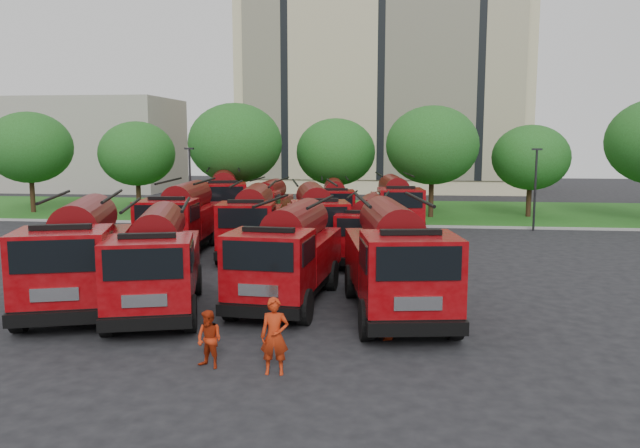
# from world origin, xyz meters

# --- Properties ---
(ground) EXTENTS (140.00, 140.00, 0.00)m
(ground) POSITION_xyz_m (0.00, 0.00, 0.00)
(ground) COLOR black
(ground) RESTS_ON ground
(lawn) EXTENTS (70.00, 16.00, 0.12)m
(lawn) POSITION_xyz_m (0.00, 26.00, 0.06)
(lawn) COLOR #1F5216
(lawn) RESTS_ON ground
(curb) EXTENTS (70.00, 0.30, 0.14)m
(curb) POSITION_xyz_m (0.00, 17.90, 0.07)
(curb) COLOR gray
(curb) RESTS_ON ground
(apartment_building) EXTENTS (30.00, 14.18, 25.00)m
(apartment_building) POSITION_xyz_m (2.00, 47.94, 12.50)
(apartment_building) COLOR #C2B790
(apartment_building) RESTS_ON ground
(side_building) EXTENTS (18.00, 12.00, 10.00)m
(side_building) POSITION_xyz_m (-30.00, 44.00, 5.00)
(side_building) COLOR gray
(side_building) RESTS_ON ground
(tree_0) EXTENTS (6.30, 6.30, 7.70)m
(tree_0) POSITION_xyz_m (-24.00, 22.00, 5.02)
(tree_0) COLOR #382314
(tree_0) RESTS_ON ground
(tree_1) EXTENTS (5.71, 5.71, 6.98)m
(tree_1) POSITION_xyz_m (-16.00, 23.00, 4.55)
(tree_1) COLOR #382314
(tree_1) RESTS_ON ground
(tree_2) EXTENTS (6.72, 6.72, 8.22)m
(tree_2) POSITION_xyz_m (-8.00, 21.50, 5.35)
(tree_2) COLOR #382314
(tree_2) RESTS_ON ground
(tree_3) EXTENTS (5.88, 5.88, 7.19)m
(tree_3) POSITION_xyz_m (-1.00, 24.00, 4.68)
(tree_3) COLOR #382314
(tree_3) RESTS_ON ground
(tree_4) EXTENTS (6.55, 6.55, 8.01)m
(tree_4) POSITION_xyz_m (6.00, 22.50, 5.22)
(tree_4) COLOR #382314
(tree_4) RESTS_ON ground
(tree_5) EXTENTS (5.46, 5.46, 6.68)m
(tree_5) POSITION_xyz_m (13.00, 23.50, 4.35)
(tree_5) COLOR #382314
(tree_5) RESTS_ON ground
(lamp_post_0) EXTENTS (0.60, 0.25, 5.11)m
(lamp_post_0) POSITION_xyz_m (-10.00, 17.20, 2.90)
(lamp_post_0) COLOR black
(lamp_post_0) RESTS_ON ground
(lamp_post_1) EXTENTS (0.60, 0.25, 5.11)m
(lamp_post_1) POSITION_xyz_m (12.00, 17.20, 2.90)
(lamp_post_1) COLOR black
(lamp_post_1) RESTS_ON ground
(fire_truck_0) EXTENTS (4.87, 8.31, 3.58)m
(fire_truck_0) POSITION_xyz_m (-7.44, -2.56, 1.80)
(fire_truck_0) COLOR black
(fire_truck_0) RESTS_ON ground
(fire_truck_1) EXTENTS (4.40, 7.78, 3.36)m
(fire_truck_1) POSITION_xyz_m (-4.61, -2.82, 1.69)
(fire_truck_1) COLOR black
(fire_truck_1) RESTS_ON ground
(fire_truck_2) EXTENTS (3.24, 7.60, 3.37)m
(fire_truck_2) POSITION_xyz_m (-0.42, -1.18, 1.70)
(fire_truck_2) COLOR black
(fire_truck_2) RESTS_ON ground
(fire_truck_3) EXTENTS (3.87, 8.16, 3.57)m
(fire_truck_3) POSITION_xyz_m (3.30, -2.25, 1.80)
(fire_truck_3) COLOR black
(fire_truck_3) RESTS_ON ground
(fire_truck_4) EXTENTS (3.16, 7.72, 3.44)m
(fire_truck_4) POSITION_xyz_m (-7.32, 7.63, 1.73)
(fire_truck_4) COLOR black
(fire_truck_4) RESTS_ON ground
(fire_truck_5) EXTENTS (3.32, 7.59, 3.35)m
(fire_truck_5) POSITION_xyz_m (-3.65, 7.39, 1.69)
(fire_truck_5) COLOR black
(fire_truck_5) RESTS_ON ground
(fire_truck_6) EXTENTS (4.01, 7.83, 3.40)m
(fire_truck_6) POSITION_xyz_m (-0.57, 7.90, 1.71)
(fire_truck_6) COLOR black
(fire_truck_6) RESTS_ON ground
(fire_truck_7) EXTENTS (2.70, 6.62, 2.96)m
(fire_truck_7) POSITION_xyz_m (2.02, 6.50, 1.49)
(fire_truck_7) COLOR black
(fire_truck_7) RESTS_ON ground
(fire_truck_8) EXTENTS (4.63, 8.34, 3.61)m
(fire_truck_8) POSITION_xyz_m (-7.57, 16.58, 1.81)
(fire_truck_8) COLOR black
(fire_truck_8) RESTS_ON ground
(fire_truck_9) EXTENTS (2.56, 6.67, 3.01)m
(fire_truck_9) POSITION_xyz_m (-4.70, 16.37, 1.51)
(fire_truck_9) COLOR black
(fire_truck_9) RESTS_ON ground
(fire_truck_10) EXTENTS (3.05, 6.83, 3.01)m
(fire_truck_10) POSITION_xyz_m (-0.50, 17.77, 1.51)
(fire_truck_10) COLOR black
(fire_truck_10) RESTS_ON ground
(fire_truck_11) EXTENTS (3.37, 7.65, 3.37)m
(fire_truck_11) POSITION_xyz_m (3.42, 15.99, 1.70)
(fire_truck_11) COLOR black
(fire_truck_11) RESTS_ON ground
(firefighter_0) EXTENTS (0.74, 0.57, 1.91)m
(firefighter_0) POSITION_xyz_m (0.35, -8.06, 0.00)
(firefighter_0) COLOR #A2250C
(firefighter_0) RESTS_ON ground
(firefighter_1) EXTENTS (0.82, 0.65, 1.48)m
(firefighter_1) POSITION_xyz_m (-1.35, -7.84, 0.00)
(firefighter_1) COLOR #A2250C
(firefighter_1) RESTS_ON ground
(firefighter_2) EXTENTS (1.01, 1.19, 1.77)m
(firefighter_2) POSITION_xyz_m (2.99, -5.08, 0.00)
(firefighter_2) COLOR #A2250C
(firefighter_2) RESTS_ON ground
(firefighter_3) EXTENTS (1.01, 0.53, 1.55)m
(firefighter_3) POSITION_xyz_m (4.33, -0.18, 0.00)
(firefighter_3) COLOR black
(firefighter_3) RESTS_ON ground
(firefighter_4) EXTENTS (0.94, 1.00, 1.72)m
(firefighter_4) POSITION_xyz_m (-5.05, -0.53, 0.00)
(firefighter_4) COLOR black
(firefighter_4) RESTS_ON ground
(firefighter_5) EXTENTS (1.89, 0.92, 1.98)m
(firefighter_5) POSITION_xyz_m (4.34, 3.11, 0.00)
(firefighter_5) COLOR #A2250C
(firefighter_5) RESTS_ON ground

